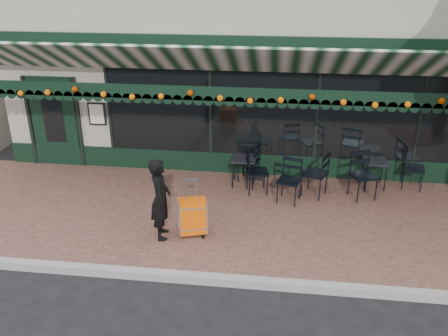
# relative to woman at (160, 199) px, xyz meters

# --- Properties ---
(ground) EXTENTS (80.00, 80.00, 0.00)m
(ground) POSITION_rel_woman_xyz_m (1.47, -1.00, -0.92)
(ground) COLOR black
(ground) RESTS_ON ground
(sidewalk) EXTENTS (18.00, 4.00, 0.15)m
(sidewalk) POSITION_rel_woman_xyz_m (1.47, 1.00, -0.84)
(sidewalk) COLOR brown
(sidewalk) RESTS_ON ground
(curb) EXTENTS (18.00, 0.16, 0.15)m
(curb) POSITION_rel_woman_xyz_m (1.47, -1.08, -0.84)
(curb) COLOR #9E9E99
(curb) RESTS_ON ground
(restaurant_building) EXTENTS (12.00, 9.60, 4.50)m
(restaurant_building) POSITION_rel_woman_xyz_m (1.47, 6.83, 1.35)
(restaurant_building) COLOR #A79F91
(restaurant_building) RESTS_ON ground
(woman) EXTENTS (0.48, 0.62, 1.53)m
(woman) POSITION_rel_woman_xyz_m (0.00, 0.00, 0.00)
(woman) COLOR black
(woman) RESTS_ON sidewalk
(suitcase) EXTENTS (0.56, 0.41, 1.14)m
(suitcase) POSITION_rel_woman_xyz_m (0.55, 0.10, -0.39)
(suitcase) COLOR #FF6008
(suitcase) RESTS_ON sidewalk
(cafe_table_a) EXTENTS (0.51, 0.51, 0.63)m
(cafe_table_a) POSITION_rel_woman_xyz_m (4.19, 2.60, -0.20)
(cafe_table_a) COLOR black
(cafe_table_a) RESTS_ON sidewalk
(cafe_table_b) EXTENTS (0.53, 0.53, 0.66)m
(cafe_table_b) POSITION_rel_woman_xyz_m (1.30, 2.33, -0.18)
(cafe_table_b) COLOR black
(cafe_table_b) RESTS_ON sidewalk
(chair_a_left) EXTENTS (0.65, 0.65, 0.99)m
(chair_a_left) POSITION_rel_woman_xyz_m (2.85, 2.02, -0.27)
(chair_a_left) COLOR black
(chair_a_left) RESTS_ON sidewalk
(chair_a_right) EXTENTS (0.54, 0.54, 0.92)m
(chair_a_right) POSITION_rel_woman_xyz_m (5.03, 2.65, -0.30)
(chair_a_right) COLOR black
(chair_a_right) RESTS_ON sidewalk
(chair_a_front) EXTENTS (0.65, 0.65, 1.01)m
(chair_a_front) POSITION_rel_woman_xyz_m (3.86, 2.01, -0.26)
(chair_a_front) COLOR black
(chair_a_front) RESTS_ON sidewalk
(chair_b_left) EXTENTS (0.55, 0.55, 0.91)m
(chair_b_left) POSITION_rel_woman_xyz_m (1.39, 2.60, -0.31)
(chair_b_left) COLOR black
(chair_b_left) RESTS_ON sidewalk
(chair_b_right) EXTENTS (0.56, 0.56, 0.94)m
(chair_b_right) POSITION_rel_woman_xyz_m (1.62, 2.00, -0.30)
(chair_b_right) COLOR black
(chair_b_right) RESTS_ON sidewalk
(chair_b_front) EXTENTS (0.57, 0.57, 0.93)m
(chair_b_front) POSITION_rel_woman_xyz_m (2.31, 1.66, -0.30)
(chair_b_front) COLOR black
(chair_b_front) RESTS_ON sidewalk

